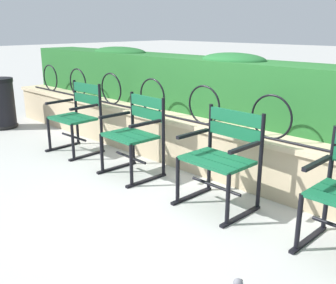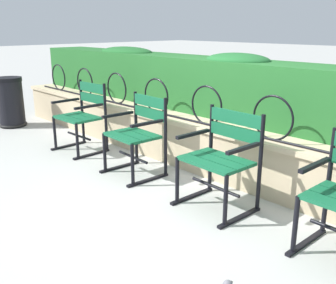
{
  "view_description": "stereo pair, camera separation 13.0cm",
  "coord_description": "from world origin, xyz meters",
  "px_view_note": "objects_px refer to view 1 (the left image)",
  "views": [
    {
      "loc": [
        2.35,
        -2.26,
        1.55
      ],
      "look_at": [
        0.0,
        0.12,
        0.55
      ],
      "focal_mm": 41.59,
      "sensor_mm": 36.0,
      "label": 1
    },
    {
      "loc": [
        2.44,
        -2.16,
        1.55
      ],
      "look_at": [
        0.0,
        0.12,
        0.55
      ],
      "focal_mm": 41.59,
      "sensor_mm": 36.0,
      "label": 2
    }
  ],
  "objects_px": {
    "park_chair_leftmost": "(77,116)",
    "park_chair_centre_right": "(222,156)",
    "park_chair_centre_left": "(136,133)",
    "trash_bin": "(1,104)"
  },
  "relations": [
    {
      "from": "park_chair_centre_right",
      "to": "park_chair_centre_left",
      "type": "bearing_deg",
      "value": -178.79
    },
    {
      "from": "park_chair_leftmost",
      "to": "trash_bin",
      "type": "height_order",
      "value": "park_chair_leftmost"
    },
    {
      "from": "trash_bin",
      "to": "park_chair_centre_right",
      "type": "bearing_deg",
      "value": 2.6
    },
    {
      "from": "park_chair_centre_right",
      "to": "trash_bin",
      "type": "relative_size",
      "value": 1.1
    },
    {
      "from": "park_chair_leftmost",
      "to": "park_chair_centre_right",
      "type": "relative_size",
      "value": 1.02
    },
    {
      "from": "park_chair_centre_left",
      "to": "park_chair_centre_right",
      "type": "relative_size",
      "value": 0.99
    },
    {
      "from": "park_chair_centre_right",
      "to": "trash_bin",
      "type": "height_order",
      "value": "park_chair_centre_right"
    },
    {
      "from": "park_chair_leftmost",
      "to": "park_chair_centre_right",
      "type": "xyz_separation_m",
      "value": [
        2.27,
        0.01,
        -0.0
      ]
    },
    {
      "from": "park_chair_leftmost",
      "to": "park_chair_centre_left",
      "type": "xyz_separation_m",
      "value": [
        1.14,
        -0.01,
        -0.01
      ]
    },
    {
      "from": "park_chair_centre_left",
      "to": "trash_bin",
      "type": "relative_size",
      "value": 1.09
    }
  ]
}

